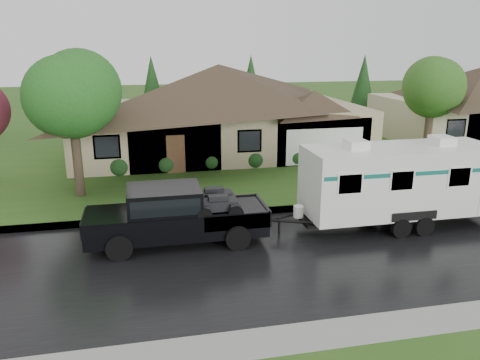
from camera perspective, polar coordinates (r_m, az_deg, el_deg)
The scene contains 10 objects.
ground at distance 17.80m, azimuth -1.43°, elevation -6.87°, with size 140.00×140.00×0.00m, color #2C571B.
road at distance 16.01m, azimuth -0.11°, elevation -9.61°, with size 140.00×8.00×0.01m, color black.
curb at distance 19.83m, azimuth -2.63°, elevation -4.16°, with size 140.00×0.50×0.15m, color gray.
lawn at distance 32.00m, azimuth -6.36°, elevation 3.69°, with size 140.00×26.00×0.15m, color #2C571B.
house_main at distance 30.58m, azimuth -2.00°, elevation 9.88°, with size 19.44×10.80×6.90m.
tree_left_green at distance 22.31m, azimuth -19.87°, elevation 9.26°, with size 3.91×3.91×6.47m.
tree_right_green at distance 31.06m, azimuth 22.38°, elevation 10.14°, with size 3.63×3.63×6.01m.
shrub_row at distance 26.64m, azimuth -0.87°, elevation 2.50°, with size 13.60×1.00×1.00m.
pickup_truck at distance 17.00m, azimuth -8.11°, elevation -4.04°, with size 6.39×2.43×2.13m.
travel_trailer at distance 19.36m, azimuth 18.79°, elevation 0.05°, with size 7.88×2.77×3.53m.
Camera 1 is at (-2.94, -16.10, 7.00)m, focal length 35.00 mm.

